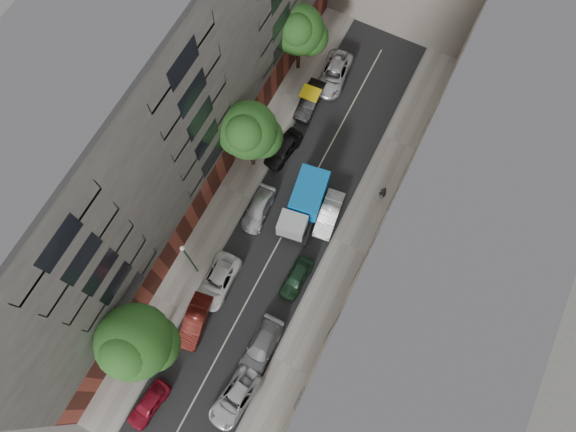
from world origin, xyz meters
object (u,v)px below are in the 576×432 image
Objects in this scene: car_left_5 at (310,100)px; tree_far at (300,32)px; car_left_6 at (334,74)px; car_right_1 at (261,347)px; car_left_4 at (283,149)px; tree_mid at (249,133)px; car_right_3 at (329,214)px; car_right_0 at (235,398)px; car_left_1 at (195,321)px; tarp_truck at (304,203)px; lamp_post at (189,258)px; tree_near at (135,344)px; car_left_0 at (149,404)px; pedestrian at (383,192)px; car_left_2 at (218,282)px; car_left_3 at (258,209)px; car_right_2 at (297,278)px.

car_left_5 is 6.11m from tree_far.
car_left_6 is 26.01m from car_right_1.
car_right_1 is at bearing -77.39° from car_left_5.
car_left_4 is 5.91m from tree_mid.
car_left_4 is 7.37m from car_right_3.
car_left_6 reaches higher than car_right_0.
car_left_1 is 0.84× the size of car_left_6.
lamp_post reaches higher than tarp_truck.
car_left_4 is (-4.11, 4.17, -0.81)m from tarp_truck.
car_left_4 is at bearing 87.20° from tree_near.
tree_near is (-1.70, 3.48, 5.18)m from car_left_0.
tree_far is at bearing -177.98° from car_left_6.
tarp_truck is 6.94m from pedestrian.
car_left_1 is at bearing -92.24° from car_left_2.
car_left_0 is 0.89× the size of car_left_4.
car_right_2 is (5.60, -3.87, 0.03)m from car_left_3.
tree_far is (-9.10, 24.89, 4.54)m from car_right_1.
car_right_1 is at bearing -69.91° from tree_far.
tree_far is (-9.10, 18.69, 4.59)m from car_right_2.
car_left_0 is at bearing -141.71° from car_right_0.
tarp_truck is 15.06m from tree_far.
car_left_4 is 0.50× the size of tree_near.
car_left_0 is at bearing -63.90° from tree_near.
tree_near is (-7.30, 0.15, 5.16)m from car_right_0.
car_right_2 is 10.55m from pedestrian.
tree_near is at bearing -123.43° from car_right_2.
tarp_truck is 4.03m from car_left_3.
car_left_3 is 10.83m from pedestrian.
tree_near reaches higher than car_right_0.
pedestrian is (5.52, 4.17, -0.54)m from tarp_truck.
tarp_truck reaches higher than car_right_3.
car_left_2 is 0.58× the size of tree_near.
car_left_5 is 16.86m from car_right_2.
car_left_3 is at bearing -76.70° from tree_far.
tarp_truck is at bearing 105.29° from car_right_0.
car_left_2 reaches higher than car_left_3.
car_left_6 is 1.37× the size of car_right_2.
car_right_0 is at bearing -87.95° from car_right_2.
car_left_0 is 32.93m from tree_far.
car_left_2 is 1.02× the size of car_right_0.
car_right_2 is at bearing -38.45° from car_left_3.
car_right_0 is (5.60, -7.20, -0.01)m from car_left_2.
car_right_1 is 2.86× the size of pedestrian.
car_left_5 is 0.83× the size of car_left_6.
car_right_2 is (0.00, 10.40, -0.01)m from car_right_0.
car_right_3 reaches higher than car_left_2.
pedestrian reaches higher than car_left_4.
tarp_truck is at bearing 67.13° from car_left_2.
lamp_post reaches higher than car_right_2.
car_left_3 is 6.07m from car_right_3.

